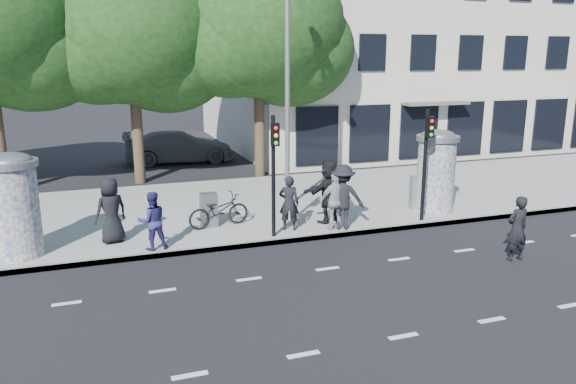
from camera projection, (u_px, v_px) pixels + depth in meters
name	position (u px, v px, depth m)	size (l,w,h in m)	color
ground	(352.00, 291.00, 12.51)	(120.00, 120.00, 0.00)	black
sidewalk	(258.00, 205.00, 19.37)	(40.00, 8.00, 0.15)	gray
curb	(297.00, 239.00, 15.75)	(40.00, 0.10, 0.16)	slate
lane_dash_near	(403.00, 336.00, 10.50)	(32.00, 0.12, 0.01)	silver
lane_dash_far	(327.00, 269.00, 13.80)	(32.00, 0.12, 0.01)	silver
ad_column_left	(13.00, 203.00, 13.96)	(1.36, 1.36, 2.65)	beige
ad_column_right	(436.00, 169.00, 18.12)	(1.36, 1.36, 2.65)	beige
traffic_pole_near	(274.00, 164.00, 15.26)	(0.22, 0.31, 3.40)	black
traffic_pole_far	(426.00, 154.00, 16.80)	(0.22, 0.31, 3.40)	black
street_lamp	(288.00, 65.00, 17.70)	(0.25, 0.93, 8.00)	slate
tree_near_left	(131.00, 29.00, 21.58)	(6.80, 6.80, 8.97)	#38281C
tree_center	(258.00, 24.00, 22.76)	(7.00, 7.00, 9.30)	#38281C
building	(392.00, 39.00, 33.24)	(20.30, 15.85, 12.00)	beige
ped_a	(111.00, 210.00, 15.08)	(0.88, 0.57, 1.80)	black
ped_b	(289.00, 203.00, 16.19)	(0.59, 0.39, 1.61)	black
ped_c	(152.00, 221.00, 14.57)	(0.75, 0.59, 1.55)	navy
ped_d	(343.00, 197.00, 16.26)	(1.23, 0.71, 1.91)	black
ped_e	(335.00, 201.00, 16.21)	(0.99, 0.56, 1.69)	#A1A0A3
ped_f	(329.00, 191.00, 16.94)	(1.78, 0.64, 1.92)	black
man_road	(517.00, 228.00, 14.19)	(0.62, 0.41, 1.69)	black
bicycle	(219.00, 210.00, 16.56)	(1.88, 0.66, 0.99)	black
cabinet_left	(209.00, 210.00, 16.58)	(0.49, 0.35, 1.01)	slate
cabinet_right	(419.00, 192.00, 18.47)	(0.53, 0.39, 1.12)	gray
car_right	(179.00, 147.00, 27.27)	(5.21, 2.12, 1.51)	slate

